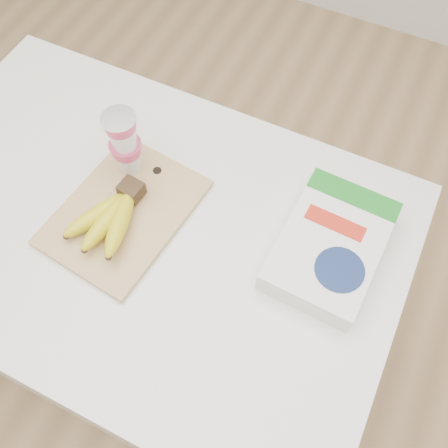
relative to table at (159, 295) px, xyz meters
name	(u,v)px	position (x,y,z in m)	size (l,w,h in m)	color
room	(83,50)	(0.00, 0.00, 0.91)	(4.00, 4.00, 4.00)	tan
table	(159,295)	(0.00, 0.00, 0.00)	(1.16, 0.78, 0.87)	silver
cutting_board	(124,212)	(-0.03, 0.01, 0.44)	(0.25, 0.34, 0.02)	tan
bananas	(111,216)	(-0.04, -0.03, 0.48)	(0.15, 0.20, 0.06)	#382816
yogurt_stack	(124,142)	(-0.08, 0.11, 0.55)	(0.08, 0.08, 0.17)	white
cereal_box	(330,246)	(0.40, 0.11, 0.47)	(0.21, 0.30, 0.07)	white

